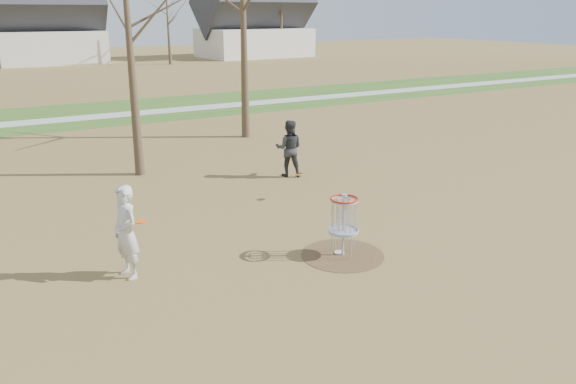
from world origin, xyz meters
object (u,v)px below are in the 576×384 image
at_px(player_standing, 126,232).
at_px(player_throwing, 289,148).
at_px(disc_golf_basket, 344,216).
at_px(disc_grounded, 339,252).

xyz_separation_m(player_standing, player_throwing, (6.37, 4.67, -0.04)).
bearing_deg(player_standing, disc_golf_basket, 59.49).
bearing_deg(disc_golf_basket, player_throwing, 70.52).
bearing_deg(player_throwing, player_standing, 68.99).
relative_size(disc_grounded, disc_golf_basket, 0.16).
relative_size(player_standing, disc_grounded, 8.54).
xyz_separation_m(player_throwing, disc_golf_basket, (-2.11, -5.95, 0.01)).
relative_size(player_throwing, disc_grounded, 8.18).
xyz_separation_m(player_standing, disc_golf_basket, (4.26, -1.28, -0.03)).
distance_m(player_throwing, disc_golf_basket, 6.31).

